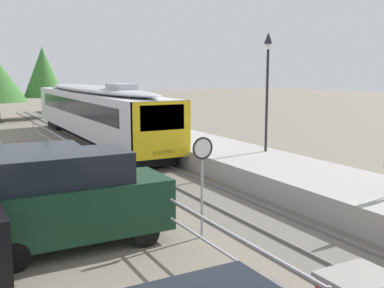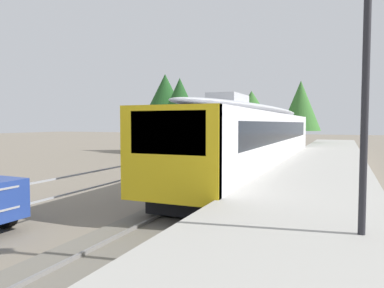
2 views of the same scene
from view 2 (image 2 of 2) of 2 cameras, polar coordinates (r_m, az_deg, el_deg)
The scene contains 9 objects.
ground_plane at distance 15.84m, azimuth -4.36°, elevation -6.75°, with size 160.00×160.00×0.00m, color slate.
track_rails at distance 14.73m, azimuth 6.16°, elevation -7.40°, with size 3.20×60.00×0.14m.
commuter_train at distance 19.05m, azimuth 10.30°, elevation 1.40°, with size 2.82×21.00×3.74m.
station_platform at distance 14.08m, azimuth 19.02°, elevation -6.34°, with size 3.90×60.00×0.90m, color #A8A59E.
platform_lamp_mid_platform at distance 6.86m, azimuth 26.00°, elevation 18.69°, with size 0.34×0.34×5.35m.
tree_behind_carpark at distance 36.74m, azimuth 16.78°, elevation 5.80°, with size 3.85×3.85×6.90m.
tree_behind_station_far at distance 35.89m, azimuth 9.36°, elevation 5.00°, with size 5.31×5.31×5.91m.
tree_distant_left at distance 32.33m, azimuth -1.95°, elevation 6.34°, with size 4.21×4.21×6.78m.
tree_distant_centre at distance 34.73m, azimuth -4.26°, elevation 6.77°, with size 5.10×5.10×7.44m.
Camera 2 is at (4.16, 8.14, 2.76)m, focal length 33.75 mm.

